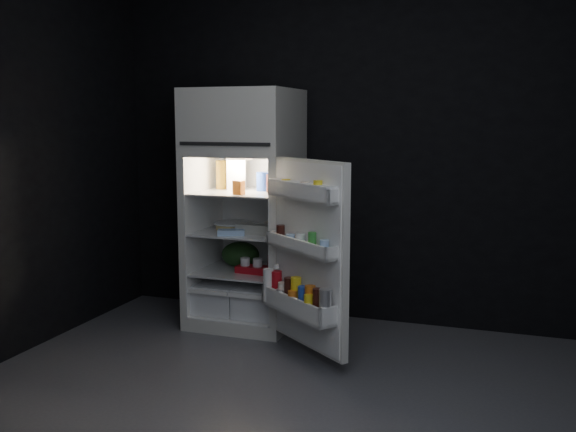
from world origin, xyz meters
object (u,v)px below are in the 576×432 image
at_px(refrigerator, 246,200).
at_px(fridge_door, 306,259).
at_px(egg_carton, 258,229).
at_px(yogurt_tray, 253,269).
at_px(milk_jug, 236,174).

distance_m(refrigerator, fridge_door, 0.95).
relative_size(egg_carton, yogurt_tray, 1.33).
relative_size(fridge_door, yogurt_tray, 5.13).
bearing_deg(egg_carton, yogurt_tray, 164.01).
xyz_separation_m(fridge_door, yogurt_tray, (-0.57, 0.49, -0.23)).
bearing_deg(yogurt_tray, egg_carton, -14.35).
distance_m(egg_carton, yogurt_tray, 0.31).
relative_size(refrigerator, yogurt_tray, 7.49).
distance_m(fridge_door, yogurt_tray, 0.79).
relative_size(fridge_door, egg_carton, 3.85).
xyz_separation_m(refrigerator, egg_carton, (0.15, -0.14, -0.19)).
bearing_deg(fridge_door, egg_carton, 137.55).
bearing_deg(refrigerator, egg_carton, -42.07).
bearing_deg(egg_carton, milk_jug, 146.82).
bearing_deg(refrigerator, milk_jug, 154.75).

